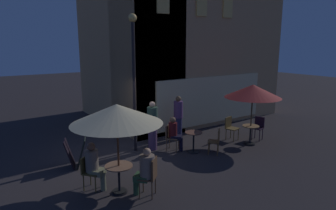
# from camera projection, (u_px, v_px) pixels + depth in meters

# --- Properties ---
(ground_plane) EXTENTS (60.00, 60.00, 0.00)m
(ground_plane) POSITION_uv_depth(u_px,v_px,m) (121.00, 156.00, 10.09)
(ground_plane) COLOR #2B2526
(cafe_building) EXTENTS (8.49, 6.56, 7.54)m
(cafe_building) POSITION_uv_depth(u_px,v_px,m) (170.00, 43.00, 14.02)
(cafe_building) COLOR tan
(cafe_building) RESTS_ON ground
(street_lamp_near_corner) EXTENTS (0.28, 0.28, 4.70)m
(street_lamp_near_corner) POSITION_uv_depth(u_px,v_px,m) (134.00, 66.00, 9.98)
(street_lamp_near_corner) COLOR black
(street_lamp_near_corner) RESTS_ON ground
(menu_sandwich_board) EXTENTS (0.79, 0.74, 0.88)m
(menu_sandwich_board) POSITION_uv_depth(u_px,v_px,m) (76.00, 153.00, 9.09)
(menu_sandwich_board) COLOR black
(menu_sandwich_board) RESTS_ON ground
(cafe_table_0) EXTENTS (0.70, 0.70, 0.74)m
(cafe_table_0) POSITION_uv_depth(u_px,v_px,m) (119.00, 173.00, 7.50)
(cafe_table_0) COLOR black
(cafe_table_0) RESTS_ON ground
(cafe_table_1) EXTENTS (0.61, 0.61, 0.74)m
(cafe_table_1) POSITION_uv_depth(u_px,v_px,m) (250.00, 132.00, 11.12)
(cafe_table_1) COLOR black
(cafe_table_1) RESTS_ON ground
(cafe_table_2) EXTENTS (0.60, 0.60, 0.73)m
(cafe_table_2) POSITION_uv_depth(u_px,v_px,m) (194.00, 139.00, 10.33)
(cafe_table_2) COLOR black
(cafe_table_2) RESTS_ON ground
(patio_umbrella_0) EXTENTS (2.26, 2.26, 2.32)m
(patio_umbrella_0) POSITION_uv_depth(u_px,v_px,m) (117.00, 114.00, 7.19)
(patio_umbrella_0) COLOR black
(patio_umbrella_0) RESTS_ON ground
(patio_umbrella_1) EXTENTS (2.05, 2.05, 2.28)m
(patio_umbrella_1) POSITION_uv_depth(u_px,v_px,m) (253.00, 91.00, 10.80)
(patio_umbrella_1) COLOR black
(patio_umbrella_1) RESTS_ON ground
(cafe_chair_0) EXTENTS (0.57, 0.57, 1.00)m
(cafe_chair_0) POSITION_uv_depth(u_px,v_px,m) (151.00, 174.00, 7.31)
(cafe_chair_0) COLOR #533824
(cafe_chair_0) RESTS_ON ground
(cafe_chair_1) EXTENTS (0.60, 0.60, 0.88)m
(cafe_chair_1) POSITION_uv_depth(u_px,v_px,m) (89.00, 169.00, 7.73)
(cafe_chair_1) COLOR #4F421F
(cafe_chair_1) RESTS_ON ground
(cafe_chair_2) EXTENTS (0.48, 0.48, 0.91)m
(cafe_chair_2) POSITION_uv_depth(u_px,v_px,m) (259.00, 126.00, 11.71)
(cafe_chair_2) COLOR black
(cafe_chair_2) RESTS_ON ground
(cafe_chair_3) EXTENTS (0.52, 0.52, 0.90)m
(cafe_chair_3) POSITION_uv_depth(u_px,v_px,m) (230.00, 126.00, 11.68)
(cafe_chair_3) COLOR brown
(cafe_chair_3) RESTS_ON ground
(cafe_chair_4) EXTENTS (0.54, 0.54, 0.89)m
(cafe_chair_4) POSITION_uv_depth(u_px,v_px,m) (216.00, 139.00, 10.13)
(cafe_chair_4) COLOR brown
(cafe_chair_4) RESTS_ON ground
(cafe_chair_5) EXTENTS (0.61, 0.61, 0.90)m
(cafe_chair_5) POSITION_uv_depth(u_px,v_px,m) (170.00, 135.00, 10.54)
(cafe_chair_5) COLOR brown
(cafe_chair_5) RESTS_ON ground
(patron_seated_0) EXTENTS (0.54, 0.55, 1.26)m
(patron_seated_0) POSITION_uv_depth(u_px,v_px,m) (145.00, 169.00, 7.32)
(patron_seated_0) COLOR #2B4A2E
(patron_seated_0) RESTS_ON ground
(patron_seated_1) EXTENTS (0.50, 0.52, 1.27)m
(patron_seated_1) POSITION_uv_depth(u_px,v_px,m) (94.00, 163.00, 7.66)
(patron_seated_1) COLOR #707255
(patron_seated_1) RESTS_ON ground
(patron_seated_2) EXTENTS (0.48, 0.50, 1.22)m
(patron_seated_2) POSITION_uv_depth(u_px,v_px,m) (174.00, 132.00, 10.47)
(patron_seated_2) COLOR black
(patron_seated_2) RESTS_ON ground
(patron_standing_3) EXTENTS (0.37, 0.37, 1.76)m
(patron_standing_3) POSITION_uv_depth(u_px,v_px,m) (153.00, 126.00, 10.52)
(patron_standing_3) COLOR #573B5D
(patron_standing_3) RESTS_ON ground
(patron_standing_4) EXTENTS (0.36, 0.36, 1.75)m
(patron_standing_4) POSITION_uv_depth(u_px,v_px,m) (178.00, 118.00, 11.64)
(patron_standing_4) COLOR #29294C
(patron_standing_4) RESTS_ON ground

